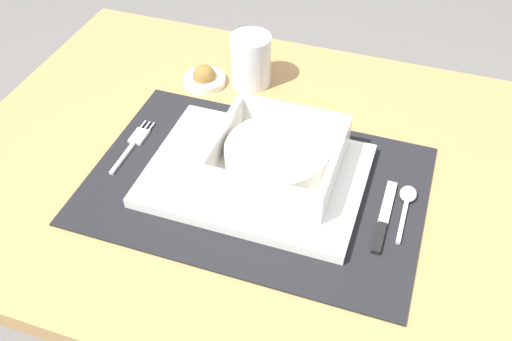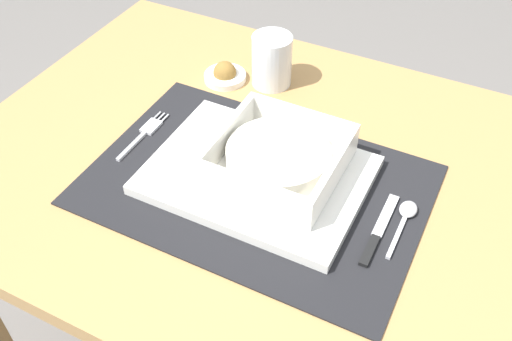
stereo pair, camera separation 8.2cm
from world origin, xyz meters
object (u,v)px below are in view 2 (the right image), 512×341
Objects in this scene: fork at (146,132)px; butter_knife at (377,233)px; dining_table at (277,215)px; spoon at (406,214)px; drinking_glass at (272,63)px; porridge_bowl at (278,159)px; condiment_saucer at (225,75)px.

butter_knife is (0.40, -0.04, 0.00)m from fork.
butter_knife reaches higher than fork.
spoon is at bearing -2.87° from dining_table.
drinking_glass is at bearing 118.63° from dining_table.
butter_knife is (0.17, -0.04, -0.03)m from porridge_bowl.
fork is 0.94× the size of butter_knife.
spoon is 0.05m from butter_knife.
dining_table is at bearing 109.27° from porridge_bowl.
butter_knife is at bearing -1.85° from fork.
butter_knife is 0.42m from condiment_saucer.
condiment_saucer reaches higher than spoon.
spoon is at bearing 67.55° from butter_knife.
condiment_saucer reaches higher than fork.
condiment_saucer reaches higher than dining_table.
condiment_saucer is (-0.18, 0.17, 0.11)m from dining_table.
condiment_saucer is at bearing 152.12° from butter_knife.
condiment_saucer is (-0.38, 0.18, 0.00)m from spoon.
porridge_bowl is 2.38× the size of condiment_saucer.
spoon is (0.19, 0.01, -0.03)m from porridge_bowl.
fork is 1.40× the size of drinking_glass.
porridge_bowl reaches higher than dining_table.
dining_table is 0.23m from spoon.
porridge_bowl is 1.94× the size of drinking_glass.
fork is 0.19m from condiment_saucer.
condiment_saucer is (-0.08, -0.03, -0.03)m from drinking_glass.
porridge_bowl is at bearing -177.01° from spoon.
porridge_bowl is at bearing -62.16° from drinking_glass.
condiment_saucer is (-0.19, 0.19, -0.03)m from porridge_bowl.
drinking_glass is (-0.30, 0.21, 0.03)m from spoon.
dining_table is 7.69× the size of fork.
spoon is at bearing 2.91° from porridge_bowl.
drinking_glass is 1.23× the size of condiment_saucer.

